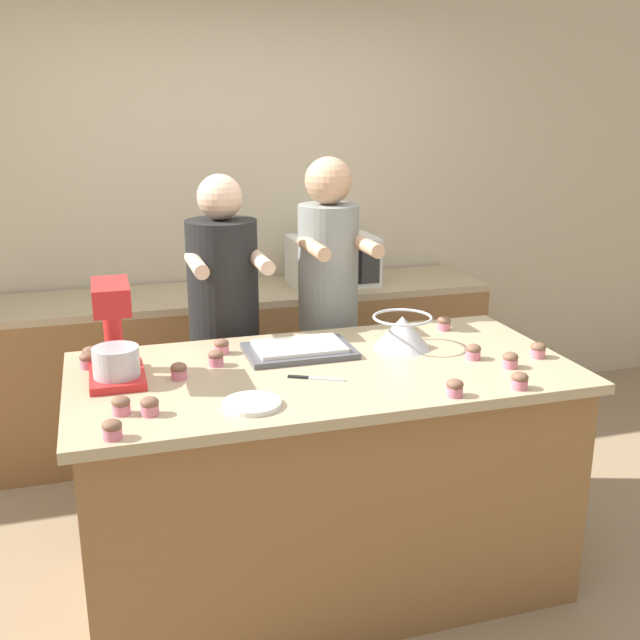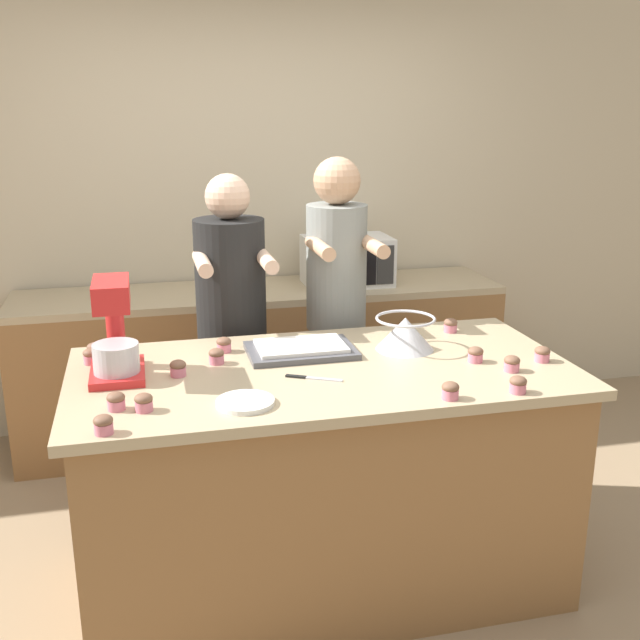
% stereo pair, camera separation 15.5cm
% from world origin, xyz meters
% --- Properties ---
extents(ground_plane, '(16.00, 16.00, 0.00)m').
position_xyz_m(ground_plane, '(0.00, 0.00, 0.00)').
color(ground_plane, '#937A5B').
extents(back_wall, '(10.00, 0.06, 2.70)m').
position_xyz_m(back_wall, '(0.00, 1.84, 1.35)').
color(back_wall, beige).
rests_on(back_wall, ground_plane).
extents(island_counter, '(1.95, 0.97, 0.95)m').
position_xyz_m(island_counter, '(0.00, 0.00, 0.48)').
color(island_counter, olive).
rests_on(island_counter, ground_plane).
extents(back_counter, '(2.80, 0.60, 0.91)m').
position_xyz_m(back_counter, '(0.00, 1.49, 0.45)').
color(back_counter, olive).
rests_on(back_counter, ground_plane).
extents(person_left, '(0.34, 0.50, 1.64)m').
position_xyz_m(person_left, '(-0.27, 0.72, 0.87)').
color(person_left, brown).
rests_on(person_left, ground_plane).
extents(person_right, '(0.31, 0.49, 1.71)m').
position_xyz_m(person_right, '(0.25, 0.72, 0.92)').
color(person_right, '#33384C').
rests_on(person_right, ground_plane).
extents(stand_mixer, '(0.20, 0.30, 0.38)m').
position_xyz_m(stand_mixer, '(-0.78, 0.09, 1.12)').
color(stand_mixer, red).
rests_on(stand_mixer, island_counter).
extents(mixing_bowl, '(0.25, 0.25, 0.14)m').
position_xyz_m(mixing_bowl, '(0.39, 0.14, 1.02)').
color(mixing_bowl, '#BCBCC1').
rests_on(mixing_bowl, island_counter).
extents(baking_tray, '(0.44, 0.29, 0.04)m').
position_xyz_m(baking_tray, '(-0.05, 0.19, 0.97)').
color(baking_tray, '#4C4C51').
rests_on(baking_tray, island_counter).
extents(microwave_oven, '(0.50, 0.34, 0.28)m').
position_xyz_m(microwave_oven, '(0.52, 1.49, 1.05)').
color(microwave_oven, silver).
rests_on(microwave_oven, back_counter).
extents(small_plate, '(0.20, 0.20, 0.02)m').
position_xyz_m(small_plate, '(-0.35, -0.30, 0.96)').
color(small_plate, white).
rests_on(small_plate, island_counter).
extents(knife, '(0.20, 0.12, 0.01)m').
position_xyz_m(knife, '(-0.08, -0.11, 0.95)').
color(knife, '#BCBCC1').
rests_on(knife, island_counter).
extents(cupcake_0, '(0.06, 0.06, 0.06)m').
position_xyz_m(cupcake_0, '(0.87, -0.14, 0.98)').
color(cupcake_0, '#D17084').
rests_on(cupcake_0, island_counter).
extents(cupcake_1, '(0.06, 0.06, 0.06)m').
position_xyz_m(cupcake_1, '(0.61, -0.42, 0.98)').
color(cupcake_1, '#D17084').
rests_on(cupcake_1, island_counter).
extents(cupcake_2, '(0.06, 0.06, 0.06)m').
position_xyz_m(cupcake_2, '(0.61, -0.08, 0.98)').
color(cupcake_2, '#D17084').
rests_on(cupcake_2, island_counter).
extents(cupcake_3, '(0.06, 0.06, 0.06)m').
position_xyz_m(cupcake_3, '(-0.69, -0.27, 0.98)').
color(cupcake_3, '#D17084').
rests_on(cupcake_3, island_counter).
extents(cupcake_4, '(0.06, 0.06, 0.06)m').
position_xyz_m(cupcake_4, '(-0.35, 0.28, 0.98)').
color(cupcake_4, '#D17084').
rests_on(cupcake_4, island_counter).
extents(cupcake_5, '(0.06, 0.06, 0.06)m').
position_xyz_m(cupcake_5, '(-0.40, 0.14, 0.98)').
color(cupcake_5, '#D17084').
rests_on(cupcake_5, island_counter).
extents(cupcake_6, '(0.06, 0.06, 0.06)m').
position_xyz_m(cupcake_6, '(-0.78, -0.24, 0.98)').
color(cupcake_6, '#D17084').
rests_on(cupcake_6, island_counter).
extents(cupcake_7, '(0.06, 0.06, 0.06)m').
position_xyz_m(cupcake_7, '(0.70, -0.21, 0.98)').
color(cupcake_7, '#D17084').
rests_on(cupcake_7, island_counter).
extents(cupcake_8, '(0.06, 0.06, 0.06)m').
position_xyz_m(cupcake_8, '(-0.87, 0.34, 0.98)').
color(cupcake_8, '#D17084').
rests_on(cupcake_8, island_counter).
extents(cupcake_9, '(0.06, 0.06, 0.06)m').
position_xyz_m(cupcake_9, '(-0.88, 0.26, 0.98)').
color(cupcake_9, '#D17084').
rests_on(cupcake_9, island_counter).
extents(cupcake_10, '(0.06, 0.06, 0.06)m').
position_xyz_m(cupcake_10, '(0.35, -0.42, 0.98)').
color(cupcake_10, '#D17084').
rests_on(cupcake_10, island_counter).
extents(cupcake_11, '(0.06, 0.06, 0.06)m').
position_xyz_m(cupcake_11, '(-0.56, 0.04, 0.98)').
color(cupcake_11, '#D17084').
rests_on(cupcake_11, island_counter).
extents(cupcake_12, '(0.06, 0.06, 0.06)m').
position_xyz_m(cupcake_12, '(-0.81, -0.43, 0.98)').
color(cupcake_12, '#D17084').
rests_on(cupcake_12, island_counter).
extents(cupcake_13, '(0.06, 0.06, 0.06)m').
position_xyz_m(cupcake_13, '(0.67, 0.32, 0.98)').
color(cupcake_13, '#D17084').
rests_on(cupcake_13, island_counter).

